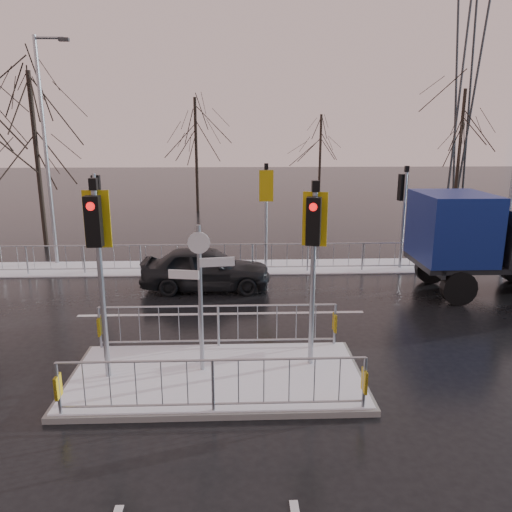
{
  "coord_description": "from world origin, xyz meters",
  "views": [
    {
      "loc": [
        0.45,
        -9.37,
        5.02
      ],
      "look_at": [
        0.94,
        3.29,
        1.8
      ],
      "focal_mm": 35.0,
      "sensor_mm": 36.0,
      "label": 1
    }
  ],
  "objects_px": {
    "car_far_lane": "(206,268)",
    "flatbed_truck": "(482,241)",
    "traffic_island": "(216,362)",
    "street_lamp_left": "(47,144)"
  },
  "relations": [
    {
      "from": "car_far_lane",
      "to": "flatbed_truck",
      "type": "height_order",
      "value": "flatbed_truck"
    },
    {
      "from": "flatbed_truck",
      "to": "street_lamp_left",
      "type": "xyz_separation_m",
      "value": [
        -14.44,
        4.12,
        2.81
      ]
    },
    {
      "from": "traffic_island",
      "to": "car_far_lane",
      "type": "xyz_separation_m",
      "value": [
        -0.54,
        6.07,
        0.31
      ]
    },
    {
      "from": "car_far_lane",
      "to": "flatbed_truck",
      "type": "bearing_deg",
      "value": -93.6
    },
    {
      "from": "car_far_lane",
      "to": "street_lamp_left",
      "type": "bearing_deg",
      "value": 60.88
    },
    {
      "from": "traffic_island",
      "to": "street_lamp_left",
      "type": "distance_m",
      "value": 12.17
    },
    {
      "from": "traffic_island",
      "to": "street_lamp_left",
      "type": "xyz_separation_m",
      "value": [
        -6.42,
        9.49,
        4.1
      ]
    },
    {
      "from": "car_far_lane",
      "to": "traffic_island",
      "type": "bearing_deg",
      "value": -173.79
    },
    {
      "from": "traffic_island",
      "to": "street_lamp_left",
      "type": "bearing_deg",
      "value": 124.07
    },
    {
      "from": "flatbed_truck",
      "to": "car_far_lane",
      "type": "bearing_deg",
      "value": 175.32
    }
  ]
}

